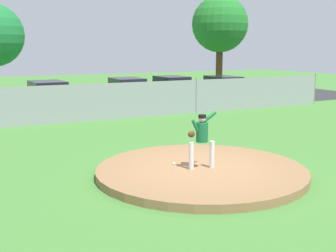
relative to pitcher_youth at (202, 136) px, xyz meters
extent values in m
plane|color=#427A33|center=(0.06, 6.10, -1.13)|extent=(80.00, 80.00, 0.00)
cube|color=#2B2B2D|center=(0.06, 14.60, -1.13)|extent=(44.00, 7.00, 0.01)
cylinder|color=olive|center=(0.06, 0.10, -1.02)|extent=(5.76, 5.76, 0.22)
cylinder|color=silver|center=(-0.28, 0.06, -0.54)|extent=(0.13, 0.13, 0.75)
cylinder|color=silver|center=(0.30, -0.06, -0.54)|extent=(0.13, 0.13, 0.75)
cylinder|color=#145933|center=(0.01, 0.00, 0.09)|extent=(0.32, 0.32, 0.53)
cylinder|color=#145933|center=(0.19, 0.00, 0.46)|extent=(0.48, 0.18, 0.38)
cylinder|color=#145933|center=(-0.17, 0.00, 0.23)|extent=(0.29, 0.15, 0.46)
ellipsoid|color=#4C2D14|center=(-0.29, 0.05, 0.06)|extent=(0.20, 0.12, 0.18)
sphere|color=tan|center=(0.01, 0.00, 0.45)|extent=(0.20, 0.20, 0.20)
cylinder|color=black|center=(0.01, 0.00, 0.52)|extent=(0.21, 0.21, 0.09)
sphere|color=white|center=(-0.49, 0.67, -0.88)|extent=(0.07, 0.07, 0.07)
cube|color=gray|center=(0.06, 10.10, -0.24)|extent=(28.41, 0.03, 1.78)
cylinder|color=slate|center=(5.74, 10.10, -0.19)|extent=(0.07, 0.07, 1.88)
cylinder|color=slate|center=(14.26, 10.10, -0.19)|extent=(0.07, 0.07, 1.88)
cube|color=silver|center=(3.58, 14.64, -0.44)|extent=(2.00, 4.32, 0.74)
cube|color=black|center=(3.58, 14.64, 0.23)|extent=(1.78, 2.40, 0.61)
cylinder|color=black|center=(3.63, 15.96, -0.81)|extent=(1.92, 0.71, 0.64)
cylinder|color=black|center=(3.53, 13.32, -0.81)|extent=(1.92, 0.71, 0.64)
cube|color=#161E4C|center=(10.29, 14.32, -0.46)|extent=(1.86, 4.78, 0.70)
cube|color=black|center=(10.29, 14.32, 0.18)|extent=(1.65, 2.65, 0.58)
cylinder|color=black|center=(10.34, 15.79, -0.81)|extent=(1.78, 0.70, 0.64)
cylinder|color=black|center=(10.24, 12.86, -0.81)|extent=(1.78, 0.70, 0.64)
cube|color=slate|center=(6.51, 14.46, -0.42)|extent=(1.83, 4.11, 0.79)
cube|color=black|center=(6.51, 14.46, 0.27)|extent=(1.65, 2.27, 0.59)
cylinder|color=black|center=(6.48, 15.72, -0.81)|extent=(1.81, 0.68, 0.64)
cylinder|color=black|center=(6.54, 13.20, -0.81)|extent=(1.81, 0.68, 0.64)
cube|color=tan|center=(-1.18, 14.43, -0.49)|extent=(2.03, 4.39, 0.64)
cube|color=black|center=(-1.18, 14.43, 0.18)|extent=(1.80, 2.44, 0.69)
cylinder|color=black|center=(-1.23, 15.77, -0.81)|extent=(1.93, 0.72, 0.64)
cylinder|color=black|center=(-1.12, 13.10, -0.81)|extent=(1.93, 0.72, 0.64)
cylinder|color=#4C331E|center=(15.23, 22.34, 0.76)|extent=(0.59, 0.59, 3.78)
sphere|color=#207027|center=(15.23, 22.34, 4.35)|extent=(4.85, 4.85, 4.85)
camera|label=1|loc=(-5.90, -9.74, 2.32)|focal=46.20mm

